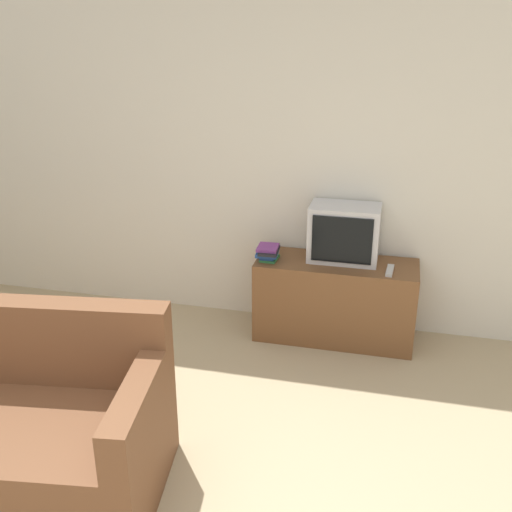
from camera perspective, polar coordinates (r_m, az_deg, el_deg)
wall_back at (r=4.70m, az=0.81°, el=8.89°), size 9.00×0.06×2.60m
tv_stand at (r=4.68m, az=7.53°, el=-4.19°), size 1.21×0.46×0.63m
television at (r=4.53m, az=8.39°, el=2.18°), size 0.52×0.32×0.43m
book_stack at (r=4.54m, az=1.16°, el=0.34°), size 0.17×0.22×0.11m
remote_on_stand at (r=4.44m, az=12.63°, el=-1.36°), size 0.06×0.20×0.02m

